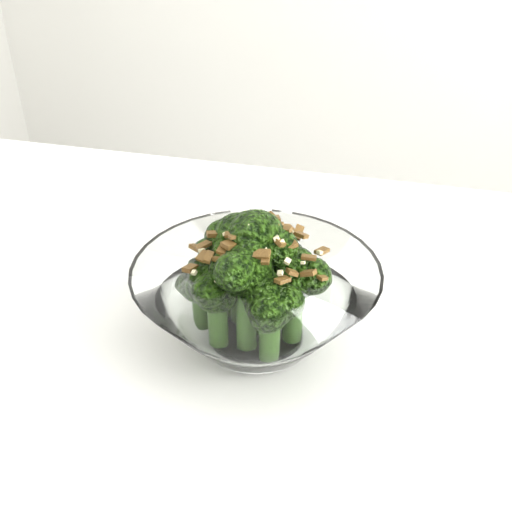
% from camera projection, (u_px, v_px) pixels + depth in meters
% --- Properties ---
extents(table, '(1.26, 0.90, 0.75)m').
position_uv_depth(table, '(197.00, 403.00, 0.53)').
color(table, white).
rests_on(table, ground).
extents(broccoli_dish, '(0.20, 0.20, 0.13)m').
position_uv_depth(broccoli_dish, '(254.00, 295.00, 0.48)').
color(broccoli_dish, white).
rests_on(broccoli_dish, table).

